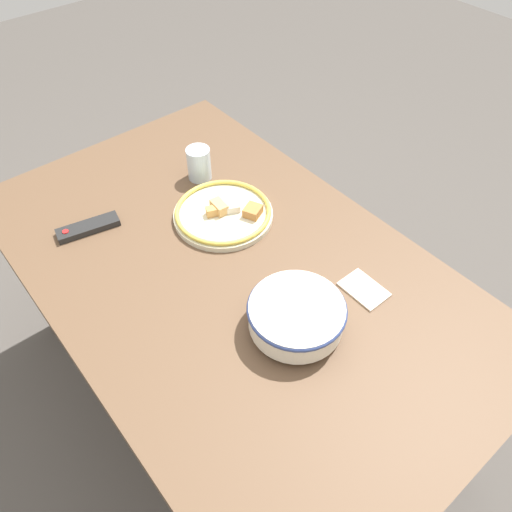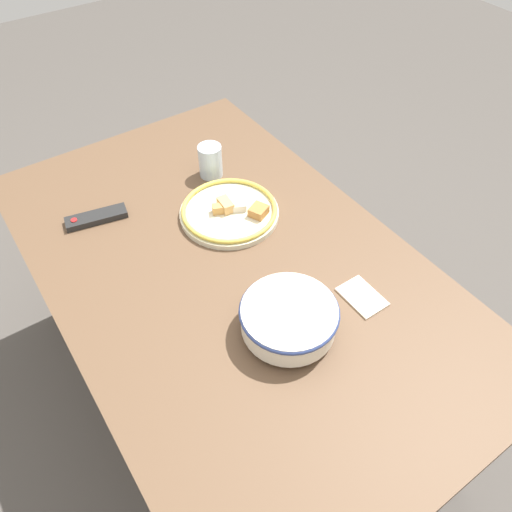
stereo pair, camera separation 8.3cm
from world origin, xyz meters
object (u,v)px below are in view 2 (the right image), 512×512
object	(u,v)px
noodle_bowl	(290,317)
food_plate	(230,211)
drinking_glass	(210,161)
tv_remote	(96,217)

from	to	relation	value
noodle_bowl	food_plate	world-z (taller)	noodle_bowl
noodle_bowl	food_plate	bearing A→B (deg)	-13.65
food_plate	drinking_glass	world-z (taller)	drinking_glass
food_plate	noodle_bowl	bearing A→B (deg)	166.35
noodle_bowl	food_plate	size ratio (longest dim) A/B	0.80
noodle_bowl	tv_remote	xyz separation A→B (m)	(0.66, 0.24, -0.04)
noodle_bowl	food_plate	distance (m)	0.46
food_plate	tv_remote	size ratio (longest dim) A/B	1.60
tv_remote	drinking_glass	bearing A→B (deg)	-78.70
drinking_glass	noodle_bowl	bearing A→B (deg)	165.76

